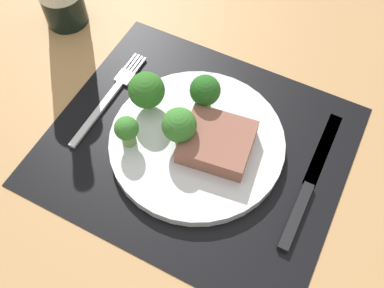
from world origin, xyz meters
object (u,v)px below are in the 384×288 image
Objects in this scene: steak at (217,142)px; knife at (307,188)px; fork at (109,97)px; plate at (197,142)px.

knife is (13.24, 0.47, -2.70)cm from steak.
steak is 0.48× the size of fork.
steak reaches higher than knife.
fork is 0.83× the size of knife.
fork is (-15.60, 1.42, -0.55)cm from plate.
knife is at bearing 2.03° from steak.
steak is at bearing -175.26° from knife.
steak is at bearing 1.17° from plate.
knife is at bearing 1.87° from plate.
plate is 15.68cm from fork.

